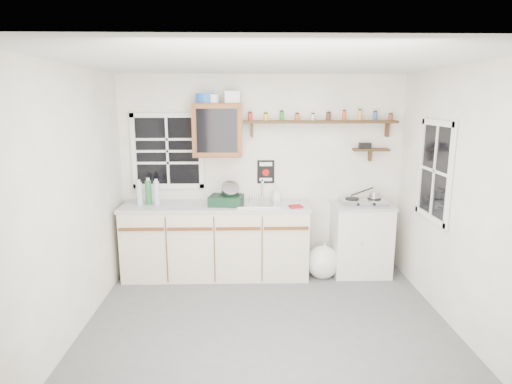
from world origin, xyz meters
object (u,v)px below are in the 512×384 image
right_cabinet (360,238)px  dish_rack (227,197)px  main_cabinet (216,240)px  spice_shelf (321,121)px  hotplate (363,201)px  upper_cabinet (218,130)px

right_cabinet → dish_rack: size_ratio=2.06×
main_cabinet → right_cabinet: main_cabinet is taller
spice_shelf → hotplate: 1.13m
main_cabinet → hotplate: hotplate is taller
right_cabinet → hotplate: bearing=-83.8°
main_cabinet → spice_shelf: bearing=9.2°
main_cabinet → spice_shelf: size_ratio=1.21×
main_cabinet → upper_cabinet: 1.37m
upper_cabinet → spice_shelf: size_ratio=0.34×
upper_cabinet → dish_rack: size_ratio=1.47×
main_cabinet → upper_cabinet: upper_cabinet is taller
spice_shelf → hotplate: (0.53, -0.21, -0.98)m
right_cabinet → upper_cabinet: upper_cabinet is taller
right_cabinet → hotplate: hotplate is taller
spice_shelf → hotplate: bearing=-21.6°
right_cabinet → dish_rack: bearing=-177.9°
upper_cabinet → spice_shelf: bearing=3.1°
right_cabinet → main_cabinet: bearing=-179.2°
main_cabinet → upper_cabinet: size_ratio=3.55×
dish_rack → spice_shelf: bearing=21.5°
upper_cabinet → spice_shelf: upper_cabinet is taller
right_cabinet → hotplate: (0.00, -0.02, 0.49)m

